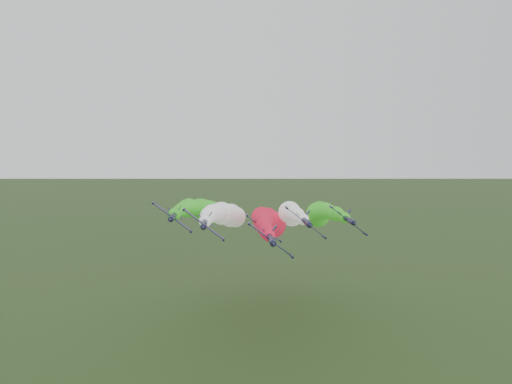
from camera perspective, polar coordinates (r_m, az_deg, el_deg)
jet_lead at (r=158.52m, az=1.51°, el=-3.67°), size 17.28×92.40×17.85m
jet_inner_left at (r=165.05m, az=-3.44°, el=-2.63°), size 16.47×91.58×17.04m
jet_inner_right at (r=167.12m, az=4.02°, el=-2.50°), size 16.49×91.60×17.06m
jet_outer_left at (r=171.74m, az=-5.83°, el=-2.12°), size 16.64×91.75×17.21m
jet_outer_right at (r=180.54m, az=7.26°, el=-2.42°), size 17.31×92.43×17.88m
jet_trail at (r=183.82m, az=0.96°, el=-3.03°), size 16.55×91.67×17.12m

